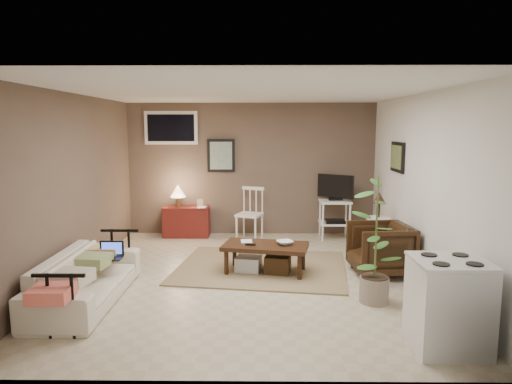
{
  "coord_description": "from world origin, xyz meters",
  "views": [
    {
      "loc": [
        0.17,
        -5.81,
        1.97
      ],
      "look_at": [
        0.11,
        0.35,
        1.09
      ],
      "focal_mm": 32.0,
      "sensor_mm": 36.0,
      "label": 1
    }
  ],
  "objects_px": {
    "side_table": "(379,216)",
    "potted_plant": "(376,235)",
    "red_console": "(186,219)",
    "tv_stand": "(335,205)",
    "stove": "(448,304)",
    "spindle_chair": "(250,215)",
    "coffee_table": "(265,256)",
    "sofa": "(86,270)",
    "armchair": "(380,246)"
  },
  "relations": [
    {
      "from": "side_table",
      "to": "potted_plant",
      "type": "relative_size",
      "value": 0.68
    },
    {
      "from": "red_console",
      "to": "tv_stand",
      "type": "relative_size",
      "value": 0.83
    },
    {
      "from": "side_table",
      "to": "stove",
      "type": "distance_m",
      "value": 3.01
    },
    {
      "from": "tv_stand",
      "to": "stove",
      "type": "xyz_separation_m",
      "value": [
        0.35,
        -4.08,
        -0.19
      ]
    },
    {
      "from": "spindle_chair",
      "to": "tv_stand",
      "type": "bearing_deg",
      "value": 0.58
    },
    {
      "from": "tv_stand",
      "to": "potted_plant",
      "type": "xyz_separation_m",
      "value": [
        -0.03,
        -2.99,
        0.17
      ]
    },
    {
      "from": "coffee_table",
      "to": "tv_stand",
      "type": "xyz_separation_m",
      "value": [
        1.26,
        1.98,
        0.37
      ]
    },
    {
      "from": "tv_stand",
      "to": "potted_plant",
      "type": "relative_size",
      "value": 0.78
    },
    {
      "from": "spindle_chair",
      "to": "stove",
      "type": "bearing_deg",
      "value": -65.42
    },
    {
      "from": "sofa",
      "to": "red_console",
      "type": "xyz_separation_m",
      "value": [
        0.62,
        3.11,
        -0.04
      ]
    },
    {
      "from": "tv_stand",
      "to": "coffee_table",
      "type": "bearing_deg",
      "value": -122.45
    },
    {
      "from": "tv_stand",
      "to": "potted_plant",
      "type": "bearing_deg",
      "value": -90.56
    },
    {
      "from": "red_console",
      "to": "stove",
      "type": "bearing_deg",
      "value": -54.23
    },
    {
      "from": "spindle_chair",
      "to": "potted_plant",
      "type": "bearing_deg",
      "value": -63.59
    },
    {
      "from": "coffee_table",
      "to": "spindle_chair",
      "type": "bearing_deg",
      "value": 97.28
    },
    {
      "from": "red_console",
      "to": "stove",
      "type": "xyz_separation_m",
      "value": [
        3.02,
        -4.19,
        0.08
      ]
    },
    {
      "from": "tv_stand",
      "to": "potted_plant",
      "type": "height_order",
      "value": "potted_plant"
    },
    {
      "from": "stove",
      "to": "sofa",
      "type": "bearing_deg",
      "value": 163.56
    },
    {
      "from": "spindle_chair",
      "to": "potted_plant",
      "type": "distance_m",
      "value": 3.34
    },
    {
      "from": "sofa",
      "to": "tv_stand",
      "type": "bearing_deg",
      "value": -47.57
    },
    {
      "from": "coffee_table",
      "to": "side_table",
      "type": "height_order",
      "value": "side_table"
    },
    {
      "from": "sofa",
      "to": "armchair",
      "type": "xyz_separation_m",
      "value": [
        3.58,
        1.01,
        0.02
      ]
    },
    {
      "from": "potted_plant",
      "to": "red_console",
      "type": "bearing_deg",
      "value": 130.37
    },
    {
      "from": "tv_stand",
      "to": "side_table",
      "type": "bearing_deg",
      "value": -65.36
    },
    {
      "from": "potted_plant",
      "to": "tv_stand",
      "type": "bearing_deg",
      "value": 89.44
    },
    {
      "from": "side_table",
      "to": "stove",
      "type": "xyz_separation_m",
      "value": [
        -0.14,
        -3.0,
        -0.2
      ]
    },
    {
      "from": "tv_stand",
      "to": "sofa",
      "type": "bearing_deg",
      "value": -137.57
    },
    {
      "from": "coffee_table",
      "to": "stove",
      "type": "bearing_deg",
      "value": -52.58
    },
    {
      "from": "potted_plant",
      "to": "armchair",
      "type": "bearing_deg",
      "value": 72.36
    },
    {
      "from": "spindle_chair",
      "to": "side_table",
      "type": "relative_size",
      "value": 0.92
    },
    {
      "from": "side_table",
      "to": "armchair",
      "type": "height_order",
      "value": "side_table"
    },
    {
      "from": "red_console",
      "to": "tv_stand",
      "type": "xyz_separation_m",
      "value": [
        2.67,
        -0.11,
        0.28
      ]
    },
    {
      "from": "red_console",
      "to": "side_table",
      "type": "height_order",
      "value": "side_table"
    },
    {
      "from": "tv_stand",
      "to": "side_table",
      "type": "distance_m",
      "value": 1.19
    },
    {
      "from": "coffee_table",
      "to": "spindle_chair",
      "type": "height_order",
      "value": "spindle_chair"
    },
    {
      "from": "potted_plant",
      "to": "stove",
      "type": "xyz_separation_m",
      "value": [
        0.38,
        -1.09,
        -0.36
      ]
    },
    {
      "from": "coffee_table",
      "to": "sofa",
      "type": "distance_m",
      "value": 2.28
    },
    {
      "from": "spindle_chair",
      "to": "tv_stand",
      "type": "xyz_separation_m",
      "value": [
        1.51,
        0.02,
        0.18
      ]
    },
    {
      "from": "side_table",
      "to": "coffee_table",
      "type": "bearing_deg",
      "value": -152.8
    },
    {
      "from": "tv_stand",
      "to": "armchair",
      "type": "distance_m",
      "value": 2.02
    },
    {
      "from": "sofa",
      "to": "side_table",
      "type": "xyz_separation_m",
      "value": [
        3.78,
        1.93,
        0.24
      ]
    },
    {
      "from": "sofa",
      "to": "armchair",
      "type": "distance_m",
      "value": 3.72
    },
    {
      "from": "coffee_table",
      "to": "potted_plant",
      "type": "relative_size",
      "value": 0.84
    },
    {
      "from": "side_table",
      "to": "sofa",
      "type": "bearing_deg",
      "value": -152.99
    },
    {
      "from": "red_console",
      "to": "armchair",
      "type": "bearing_deg",
      "value": -35.38
    },
    {
      "from": "potted_plant",
      "to": "stove",
      "type": "bearing_deg",
      "value": -70.73
    },
    {
      "from": "armchair",
      "to": "tv_stand",
      "type": "bearing_deg",
      "value": -177.04
    },
    {
      "from": "coffee_table",
      "to": "red_console",
      "type": "distance_m",
      "value": 2.52
    },
    {
      "from": "spindle_chair",
      "to": "stove",
      "type": "relative_size",
      "value": 1.09
    },
    {
      "from": "potted_plant",
      "to": "stove",
      "type": "distance_m",
      "value": 1.21
    }
  ]
}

